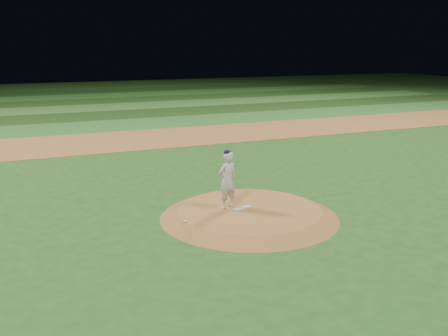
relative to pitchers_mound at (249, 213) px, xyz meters
The scene contains 12 objects.
ground 0.12m from the pitchers_mound, ahead, with size 120.00×120.00×0.00m, color #25531B.
infield_dirt_band 14.00m from the pitchers_mound, 90.00° to the left, with size 70.00×6.00×0.02m, color #9E6131.
outfield_stripe_0 19.50m from the pitchers_mound, 90.00° to the left, with size 70.00×5.00×0.02m, color #2F6A26.
outfield_stripe_1 24.50m from the pitchers_mound, 90.00° to the left, with size 70.00×5.00×0.02m, color #1F3F14.
outfield_stripe_2 29.50m from the pitchers_mound, 90.00° to the left, with size 70.00×5.00×0.02m, color #3C7229.
outfield_stripe_3 34.50m from the pitchers_mound, 90.00° to the left, with size 70.00×5.00×0.02m, color #204516.
outfield_stripe_4 39.50m from the pitchers_mound, 90.00° to the left, with size 70.00×5.00×0.02m, color #2F6524.
outfield_stripe_5 44.50m from the pitchers_mound, 90.00° to the left, with size 70.00×5.00×0.02m, color #1A4215.
pitchers_mound is the anchor object (origin of this frame).
pitching_rubber 0.26m from the pitchers_mound, 142.68° to the left, with size 0.65×0.16×0.03m, color white.
rosin_bag 2.22m from the pitchers_mound, behind, with size 0.10×0.10×0.06m, color silver.
pitcher_on_mound 1.24m from the pitchers_mound, 147.18° to the left, with size 0.74×0.59×1.84m.
Camera 1 is at (-6.40, -13.13, 5.20)m, focal length 40.00 mm.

